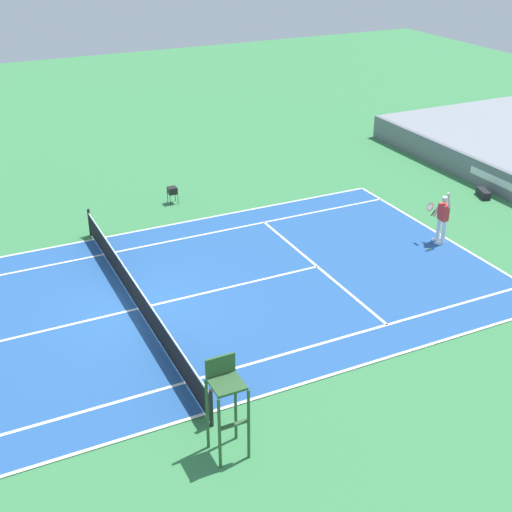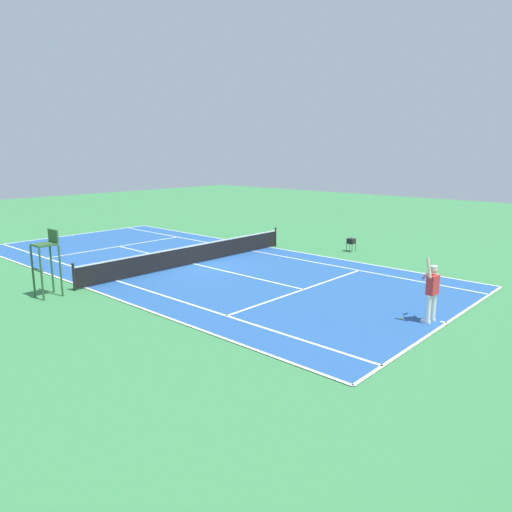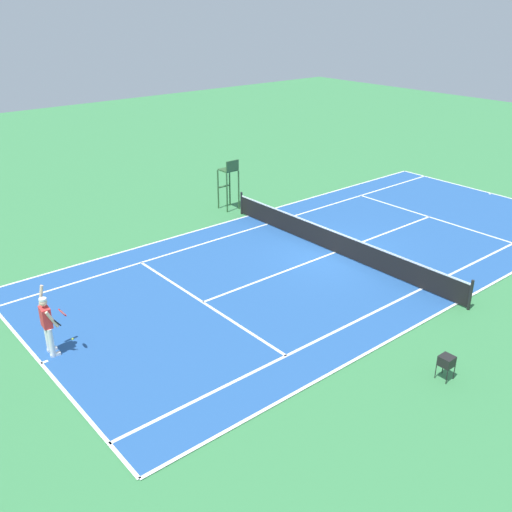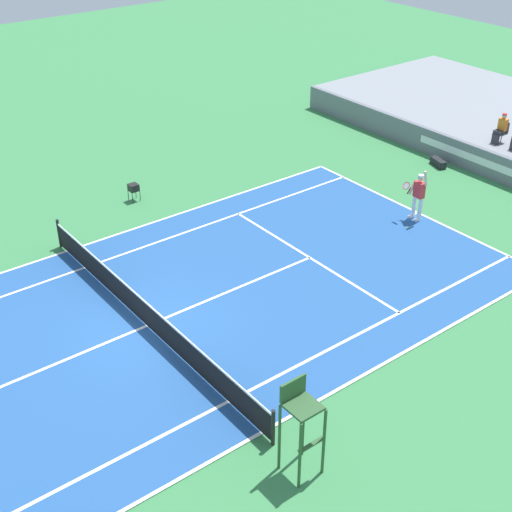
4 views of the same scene
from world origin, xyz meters
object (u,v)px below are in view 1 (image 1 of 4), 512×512
tennis_ball (429,249)px  equipment_bag (483,193)px  ball_hopper (172,190)px  tennis_player (442,218)px  umpire_chair (226,396)px

tennis_ball → equipment_bag: equipment_bag is taller
ball_hopper → tennis_ball: bearing=39.8°
tennis_player → ball_hopper: size_ratio=2.98×
tennis_ball → ball_hopper: ball_hopper is taller
tennis_ball → umpire_chair: size_ratio=0.03×
tennis_ball → umpire_chair: umpire_chair is taller
equipment_bag → tennis_player: bearing=-59.0°
equipment_bag → ball_hopper: 13.19m
umpire_chair → tennis_ball: bearing=120.3°
umpire_chair → equipment_bag: bearing=120.3°
umpire_chair → equipment_bag: (-9.33, 16.00, -1.40)m
ball_hopper → tennis_player: bearing=44.0°
tennis_player → umpire_chair: umpire_chair is taller
tennis_ball → ball_hopper: 10.69m
tennis_ball → equipment_bag: 6.13m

